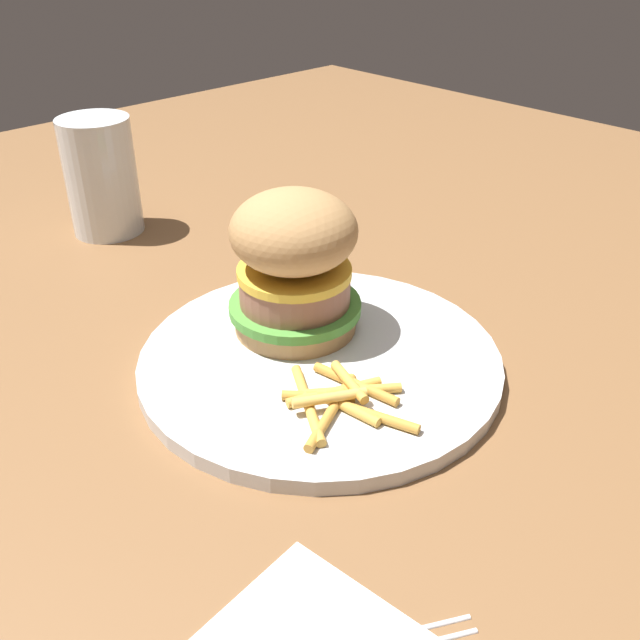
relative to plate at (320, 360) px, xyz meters
name	(u,v)px	position (x,y,z in m)	size (l,w,h in m)	color
ground_plane	(317,387)	(-0.02, 0.02, -0.01)	(1.60, 1.60, 0.00)	brown
plate	(320,360)	(0.00, 0.00, 0.00)	(0.27, 0.27, 0.01)	silver
sandwich	(294,263)	(0.04, -0.01, 0.06)	(0.10, 0.10, 0.11)	tan
fries_pile	(340,398)	(-0.05, 0.03, 0.01)	(0.11, 0.10, 0.01)	gold
drink_glass	(103,184)	(0.34, -0.01, 0.05)	(0.07, 0.07, 0.12)	silver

